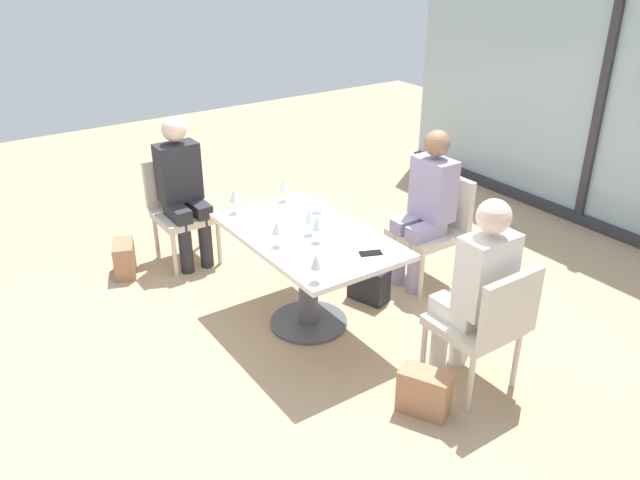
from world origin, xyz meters
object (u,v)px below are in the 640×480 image
chair_far_right (487,321)px  wine_glass_3 (234,196)px  person_far_right (477,284)px  wine_glass_0 (309,216)px  wine_glass_2 (317,224)px  dining_table_main (308,257)px  handbag_2 (424,392)px  handbag_0 (125,258)px  wine_glass_5 (284,185)px  wine_glass_4 (316,262)px  coffee_cup (318,206)px  wine_glass_1 (277,228)px  chair_near_window (435,223)px  cell_phone_on_table (371,253)px  person_side_end (182,186)px  person_near_window (427,202)px  chair_side_end (179,204)px  handbag_1 (369,283)px

chair_far_right → wine_glass_3: 1.97m
person_far_right → wine_glass_0: bearing=-156.2°
wine_glass_2 → dining_table_main: bearing=170.1°
handbag_2 → handbag_0: bearing=170.9°
chair_far_right → wine_glass_0: bearing=-158.2°
dining_table_main → wine_glass_5: 0.68m
wine_glass_4 → dining_table_main: bearing=150.8°
chair_far_right → handbag_2: size_ratio=2.90×
person_far_right → wine_glass_5: 1.71m
wine_glass_2 → wine_glass_4: bearing=-34.7°
wine_glass_2 → coffee_cup: (-0.41, 0.29, -0.09)m
wine_glass_3 → handbag_2: 1.92m
wine_glass_1 → chair_near_window: bearing=92.1°
person_far_right → cell_phone_on_table: 0.69m
wine_glass_0 → wine_glass_2: 0.13m
person_side_end → wine_glass_3: person_side_end is taller
chair_far_right → person_far_right: 0.23m
coffee_cup → handbag_0: coffee_cup is taller
person_near_window → wine_glass_3: size_ratio=6.81×
cell_phone_on_table → coffee_cup: bearing=-165.4°
wine_glass_5 → wine_glass_0: bearing=-15.5°
wine_glass_1 → wine_glass_2: (0.09, 0.25, 0.00)m
wine_glass_1 → chair_side_end: bearing=-178.5°
person_far_right → wine_glass_3: person_far_right is taller
person_far_right → wine_glass_0: (-1.08, -0.48, 0.16)m
coffee_cup → wine_glass_0: bearing=-43.1°
wine_glass_0 → wine_glass_5: bearing=164.5°
person_near_window → handbag_1: bearing=-92.5°
wine_glass_3 → cell_phone_on_table: wine_glass_3 is taller
handbag_1 → dining_table_main: bearing=-105.4°
chair_near_window → person_side_end: person_side_end is taller
chair_side_end → handbag_0: size_ratio=2.90×
chair_far_right → wine_glass_2: size_ratio=4.70×
dining_table_main → person_near_window: person_near_window is taller
chair_side_end → chair_far_right: 2.82m
wine_glass_2 → handbag_0: 1.97m
person_near_window → wine_glass_1: size_ratio=6.81×
person_near_window → chair_side_end: bearing=-136.8°
chair_side_end → chair_near_window: 2.14m
wine_glass_3 → cell_phone_on_table: bearing=20.9°
chair_side_end → chair_far_right: (2.71, 0.79, 0.00)m
wine_glass_5 → handbag_1: (0.55, 0.41, -0.72)m
person_far_right → handbag_2: (0.07, -0.43, -0.56)m
person_near_window → coffee_cup: size_ratio=14.00×
coffee_cup → handbag_1: size_ratio=0.30×
wine_glass_4 → person_side_end: bearing=179.7°
chair_near_window → wine_glass_4: size_ratio=4.70×
person_far_right → dining_table_main: bearing=-156.7°
cell_phone_on_table → handbag_1: size_ratio=0.48×
dining_table_main → wine_glass_4: 0.74m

